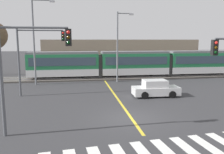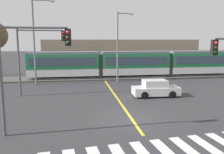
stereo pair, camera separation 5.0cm
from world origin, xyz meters
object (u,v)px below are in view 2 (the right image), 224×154
Objects in this scene: traffic_light_mid_left at (34,50)px; traffic_light_near_left at (25,60)px; sedan_crossing at (156,89)px; street_lamp_centre at (119,43)px; street_lamp_west at (36,37)px; light_rail_tram at (135,63)px.

traffic_light_mid_left is 1.02× the size of traffic_light_near_left.
traffic_light_mid_left is at bearing 96.52° from traffic_light_near_left.
street_lamp_centre reaches higher than sedan_crossing.
street_lamp_west is at bearing 96.84° from traffic_light_near_left.
traffic_light_near_left is at bearing -142.34° from sedan_crossing.
street_lamp_west reaches higher than traffic_light_near_left.
street_lamp_centre reaches higher than traffic_light_mid_left.
traffic_light_near_left reaches higher than light_rail_tram.
light_rail_tram is at bearing 14.85° from street_lamp_west.
street_lamp_west is (-12.30, -3.26, 3.44)m from light_rail_tram.
traffic_light_mid_left is (-10.85, 1.90, 3.54)m from sedan_crossing.
light_rail_tram is at bearing 60.44° from traffic_light_near_left.
street_lamp_centre is (9.61, 0.40, -0.70)m from street_lamp_west.
traffic_light_mid_left reaches higher than traffic_light_near_left.
traffic_light_mid_left is 10.81m from street_lamp_centre.
street_lamp_west is (-11.59, 7.67, 4.78)m from sedan_crossing.
light_rail_tram is 4.52× the size of traffic_light_near_left.
traffic_light_near_left is 0.73× the size of street_lamp_centre.
light_rail_tram is 2.89× the size of street_lamp_west.
street_lamp_centre reaches higher than light_rail_tram.
light_rail_tram is 11.03m from sedan_crossing.
street_lamp_west reaches higher than sedan_crossing.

